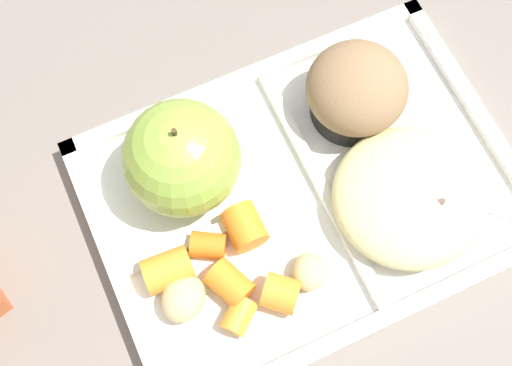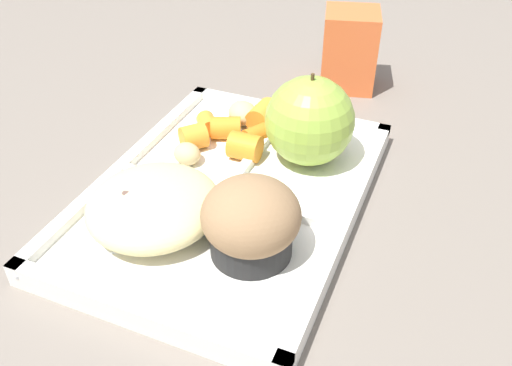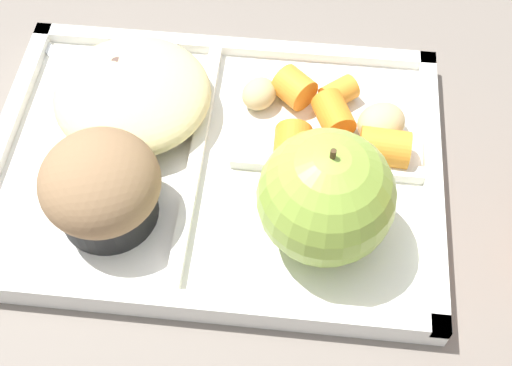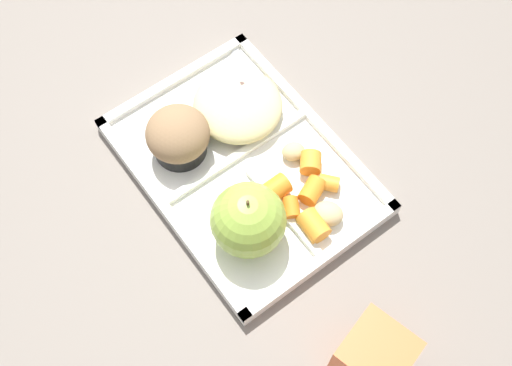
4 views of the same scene
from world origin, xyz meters
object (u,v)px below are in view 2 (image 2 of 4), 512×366
at_px(plastic_fork, 131,245).
at_px(green_apple, 310,121).
at_px(milk_carton, 349,50).
at_px(bran_muffin, 251,221).
at_px(lunch_tray, 230,195).

bearing_deg(plastic_fork, green_apple, 152.12).
distance_m(green_apple, milk_carton, 0.20).
xyz_separation_m(bran_muffin, milk_carton, (-0.35, -0.01, 0.00)).
height_order(bran_muffin, plastic_fork, bran_muffin).
xyz_separation_m(lunch_tray, plastic_fork, (0.10, -0.04, 0.01)).
xyz_separation_m(lunch_tray, green_apple, (-0.08, 0.05, 0.05)).
distance_m(bran_muffin, milk_carton, 0.35).
xyz_separation_m(lunch_tray, bran_muffin, (0.07, 0.05, 0.04)).
height_order(green_apple, milk_carton, green_apple).
height_order(plastic_fork, milk_carton, milk_carton).
relative_size(green_apple, plastic_fork, 0.78).
xyz_separation_m(green_apple, bran_muffin, (0.15, 0.00, -0.01)).
bearing_deg(bran_muffin, lunch_tray, -142.78).
distance_m(green_apple, plastic_fork, 0.21).
relative_size(bran_muffin, milk_carton, 0.81).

